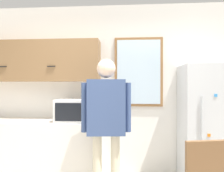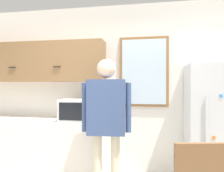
# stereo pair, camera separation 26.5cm
# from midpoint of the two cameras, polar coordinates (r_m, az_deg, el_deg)

# --- Properties ---
(back_wall) EXTENTS (6.00, 0.06, 2.70)m
(back_wall) POSITION_cam_midpoint_polar(r_m,az_deg,el_deg) (3.54, 1.42, -0.94)
(back_wall) COLOR white
(back_wall) RESTS_ON ground_plane
(counter) EXTENTS (2.15, 0.60, 0.89)m
(counter) POSITION_cam_midpoint_polar(r_m,az_deg,el_deg) (3.70, -17.52, -15.04)
(counter) COLOR silver
(counter) RESTS_ON ground_plane
(upper_cabinets) EXTENTS (2.15, 0.33, 0.63)m
(upper_cabinets) POSITION_cam_midpoint_polar(r_m,az_deg,el_deg) (3.72, -16.50, 6.00)
(upper_cabinets) COLOR olive
(microwave) EXTENTS (0.55, 0.43, 0.32)m
(microwave) POSITION_cam_midpoint_polar(r_m,az_deg,el_deg) (3.26, -5.93, -6.24)
(microwave) COLOR white
(microwave) RESTS_ON counter
(person) EXTENTS (0.61, 0.26, 1.74)m
(person) POSITION_cam_midpoint_polar(r_m,az_deg,el_deg) (2.70, 1.35, -7.27)
(person) COLOR beige
(person) RESTS_ON ground_plane
(refrigerator) EXTENTS (0.79, 0.66, 1.70)m
(refrigerator) POSITION_cam_midpoint_polar(r_m,az_deg,el_deg) (3.34, 27.91, -9.63)
(refrigerator) COLOR silver
(refrigerator) RESTS_ON ground_plane
(window) EXTENTS (0.76, 0.05, 1.09)m
(window) POSITION_cam_midpoint_polar(r_m,az_deg,el_deg) (3.46, 10.50, 3.69)
(window) COLOR olive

